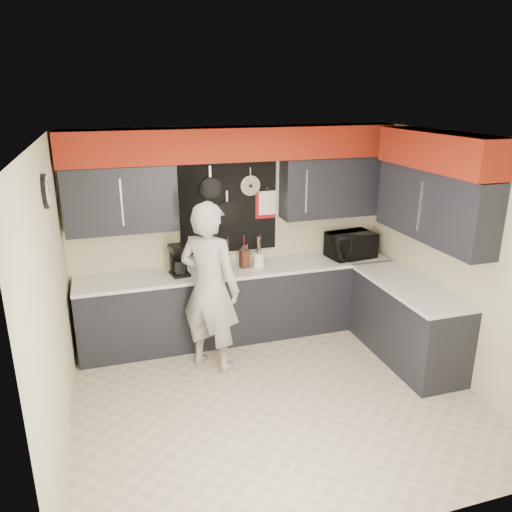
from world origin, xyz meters
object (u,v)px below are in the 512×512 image
object	(u,v)px
microwave	(351,245)
utensil_crock	(259,260)
coffee_maker	(179,259)
knife_block	(245,258)
person	(210,288)

from	to	relation	value
microwave	utensil_crock	world-z (taller)	microwave
coffee_maker	utensil_crock	bearing A→B (deg)	-10.23
knife_block	coffee_maker	distance (m)	0.81
person	coffee_maker	bearing A→B (deg)	-27.43
coffee_maker	person	xyz separation A→B (m)	(0.23, -0.62, -0.15)
knife_block	utensil_crock	bearing A→B (deg)	-15.71
microwave	knife_block	xyz separation A→B (m)	(-1.43, 0.02, -0.05)
microwave	person	size ratio (longest dim) A/B	0.31
knife_block	utensil_crock	xyz separation A→B (m)	(0.17, -0.02, -0.03)
knife_block	utensil_crock	distance (m)	0.18
microwave	coffee_maker	bearing A→B (deg)	172.12
utensil_crock	person	size ratio (longest dim) A/B	0.09
knife_block	utensil_crock	size ratio (longest dim) A/B	1.34
microwave	person	bearing A→B (deg)	-170.56
knife_block	person	distance (m)	0.85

